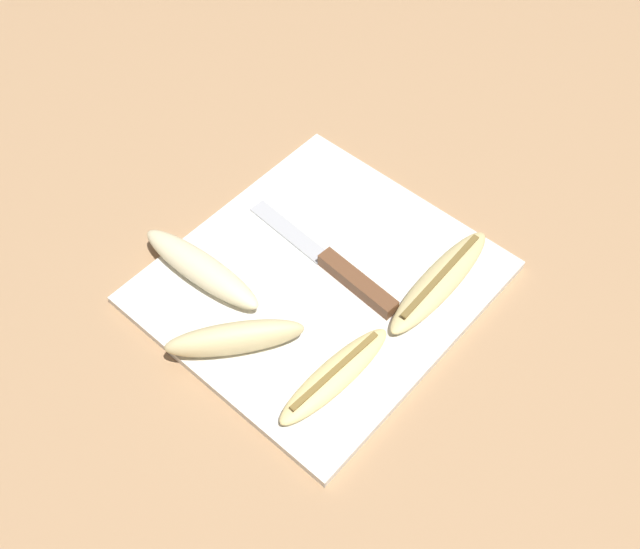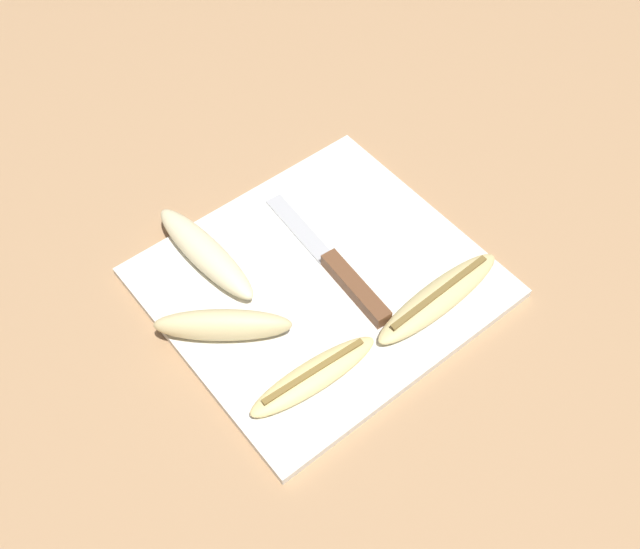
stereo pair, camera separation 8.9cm
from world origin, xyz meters
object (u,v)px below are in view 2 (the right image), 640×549
(knife, at_px, (346,277))
(banana_spotted_left, at_px, (439,297))
(banana_ripe_center, at_px, (223,325))
(banana_golden_short, at_px, (314,376))
(banana_pale_long, at_px, (205,253))

(knife, height_order, banana_spotted_left, banana_spotted_left)
(banana_ripe_center, xyz_separation_m, banana_spotted_left, (0.22, -0.12, -0.01))
(banana_ripe_center, bearing_deg, knife, -10.58)
(banana_ripe_center, relative_size, banana_spotted_left, 0.75)
(banana_golden_short, relative_size, banana_pale_long, 0.91)
(banana_ripe_center, xyz_separation_m, banana_golden_short, (0.04, -0.11, -0.01))
(knife, bearing_deg, banana_spotted_left, -50.90)
(banana_golden_short, bearing_deg, banana_ripe_center, 111.19)
(banana_ripe_center, relative_size, banana_golden_short, 0.87)
(knife, relative_size, banana_spotted_left, 1.25)
(banana_spotted_left, xyz_separation_m, banana_pale_long, (-0.18, 0.22, 0.00))
(banana_golden_short, bearing_deg, knife, 35.63)
(knife, bearing_deg, banana_golden_short, -140.33)
(knife, distance_m, banana_pale_long, 0.17)
(knife, distance_m, banana_spotted_left, 0.11)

